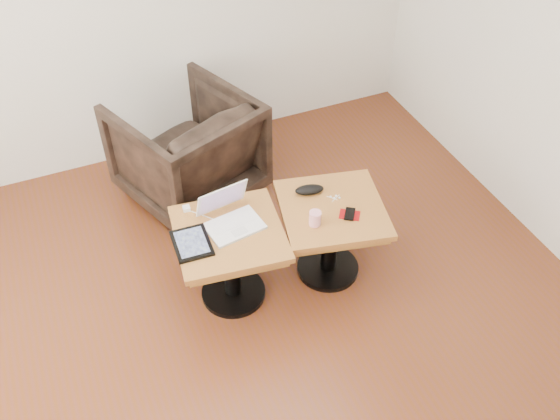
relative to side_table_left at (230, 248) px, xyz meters
name	(u,v)px	position (x,y,z in m)	size (l,w,h in m)	color
room_shell	(229,199)	(-0.16, -0.59, 0.93)	(4.52, 4.52, 2.71)	#5F2D12
side_table_left	(230,248)	(0.00, 0.00, 0.00)	(0.68, 0.68, 0.55)	black
side_table_right	(331,224)	(0.63, -0.05, 0.00)	(0.73, 0.73, 0.55)	black
laptop	(230,217)	(0.04, 0.07, 0.18)	(0.35, 0.33, 0.21)	white
tablet	(192,243)	(-0.22, -0.01, 0.15)	(0.22, 0.27, 0.02)	black
charging_adapter	(186,208)	(-0.17, 0.27, 0.15)	(0.04, 0.04, 0.03)	white
glasses_case	(309,190)	(0.56, 0.12, 0.17)	(0.18, 0.08, 0.06)	black
striped_cup	(315,218)	(0.48, -0.14, 0.18)	(0.07, 0.07, 0.09)	#F14D6D
earbuds_tangle	(335,197)	(0.68, 0.02, 0.14)	(0.07, 0.05, 0.01)	white
phone_on_sleeve	(350,214)	(0.69, -0.15, 0.14)	(0.14, 0.13, 0.01)	#820308
armchair	(187,150)	(0.05, 1.03, -0.02)	(0.84, 0.86, 0.79)	black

